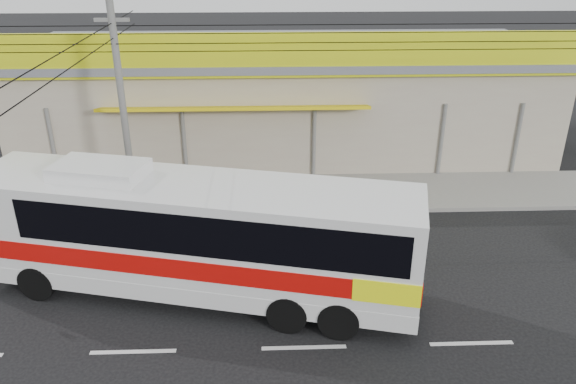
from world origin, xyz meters
name	(u,v)px	position (x,y,z in m)	size (l,w,h in m)	color
ground	(298,287)	(0.00, 0.00, 0.00)	(120.00, 120.00, 0.00)	black
sidewalk	(290,193)	(0.00, 6.00, 0.07)	(30.00, 3.20, 0.15)	gray
lane_markings	(304,348)	(0.00, -2.50, 0.00)	(50.00, 0.12, 0.01)	silver
storefront_building	(285,96)	(-0.01, 11.54, 2.30)	(22.60, 9.20, 5.70)	#A59785
coach_bus	(200,231)	(-2.56, -0.19, 1.91)	(11.86, 5.11, 3.58)	silver
motorbike_red	(41,190)	(-8.77, 5.24, 0.69)	(0.72, 2.07, 1.09)	maroon
utility_pole	(114,38)	(-5.54, 5.18, 5.92)	(34.00, 14.00, 7.18)	#5C5C5A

